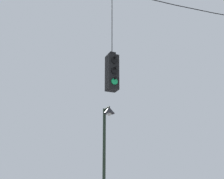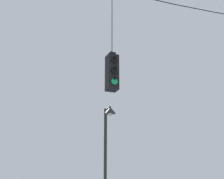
% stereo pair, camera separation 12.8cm
% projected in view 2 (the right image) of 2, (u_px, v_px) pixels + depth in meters
% --- Properties ---
extents(traffic_light_near_right_pole, '(0.34, 0.46, 3.57)m').
position_uv_depth(traffic_light_near_right_pole, '(112.00, 72.00, 10.54)').
color(traffic_light_near_right_pole, black).
extents(street_lamp, '(0.43, 0.75, 5.44)m').
position_uv_depth(street_lamp, '(107.00, 149.00, 13.13)').
color(street_lamp, '#233323').
rests_on(street_lamp, ground_plane).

